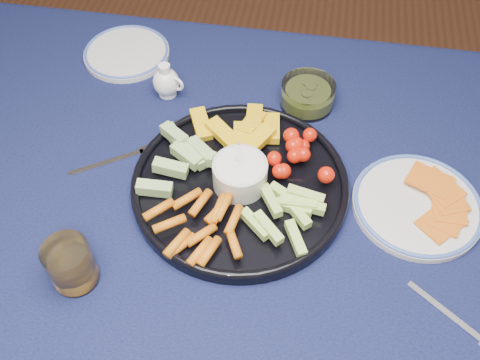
% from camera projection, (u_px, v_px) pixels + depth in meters
% --- Properties ---
extents(dining_table, '(1.67, 1.07, 0.75)m').
position_uv_depth(dining_table, '(294.00, 248.00, 1.00)').
color(dining_table, '#4E2C1A').
rests_on(dining_table, ground).
extents(crudite_platter, '(0.39, 0.39, 0.13)m').
position_uv_depth(crudite_platter, '(238.00, 181.00, 0.96)').
color(crudite_platter, black).
rests_on(crudite_platter, dining_table).
extents(creamer_pitcher, '(0.07, 0.06, 0.08)m').
position_uv_depth(creamer_pitcher, '(167.00, 82.00, 1.10)').
color(creamer_pitcher, white).
rests_on(creamer_pitcher, dining_table).
extents(pickle_bowl, '(0.11, 0.11, 0.05)m').
position_uv_depth(pickle_bowl, '(307.00, 96.00, 1.09)').
color(pickle_bowl, silver).
rests_on(pickle_bowl, dining_table).
extents(cheese_plate, '(0.23, 0.23, 0.03)m').
position_uv_depth(cheese_plate, '(418.00, 204.00, 0.94)').
color(cheese_plate, silver).
rests_on(cheese_plate, dining_table).
extents(juice_tumbler, '(0.07, 0.07, 0.09)m').
position_uv_depth(juice_tumbler, '(72.00, 266.00, 0.83)').
color(juice_tumbler, silver).
rests_on(juice_tumbler, dining_table).
extents(fork_left, '(0.15, 0.11, 0.00)m').
position_uv_depth(fork_left, '(122.00, 158.00, 1.02)').
color(fork_left, silver).
rests_on(fork_left, dining_table).
extents(fork_right, '(0.14, 0.11, 0.00)m').
position_uv_depth(fork_right, '(461.00, 324.00, 0.81)').
color(fork_right, silver).
rests_on(fork_right, dining_table).
extents(side_plate_extra, '(0.19, 0.19, 0.02)m').
position_uv_depth(side_plate_extra, '(127.00, 53.00, 1.20)').
color(side_plate_extra, silver).
rests_on(side_plate_extra, dining_table).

